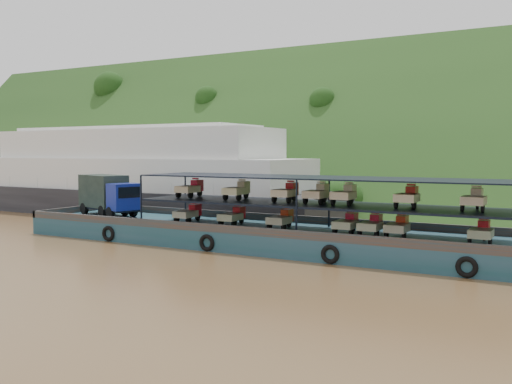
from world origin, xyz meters
The scene contains 4 objects.
ground centered at (0.00, 0.00, 0.00)m, with size 160.00×160.00×0.00m, color brown.
hillside centered at (0.00, 36.00, 0.00)m, with size 140.00×28.00×28.00m, color #1E3C15.
cargo_barge centered at (-0.34, -0.34, 1.08)m, with size 35.00×7.18×4.54m.
passenger_ferry centered at (-19.98, 10.66, 3.67)m, with size 41.95×11.04×8.47m.
Camera 1 is at (17.70, -32.41, 6.10)m, focal length 40.00 mm.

